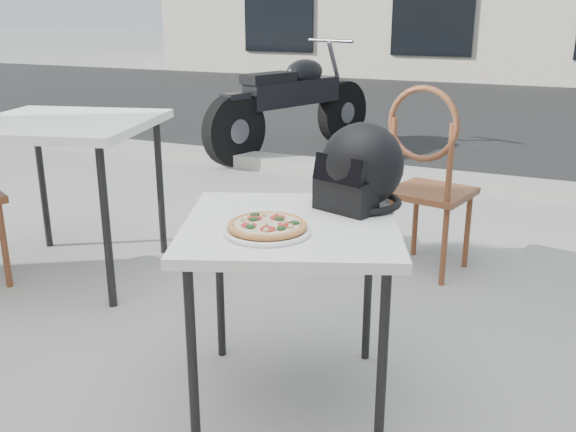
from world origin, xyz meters
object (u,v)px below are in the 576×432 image
at_px(pizza, 267,225).
at_px(helmet, 360,170).
at_px(cafe_table_side, 63,134).
at_px(cafe_table_main, 291,239).
at_px(motorcycle, 293,105).
at_px(plate, 267,231).
at_px(cafe_chair_main, 428,172).

relative_size(pizza, helmet, 0.68).
xyz_separation_m(helmet, cafe_table_side, (-1.69, 0.33, -0.06)).
relative_size(cafe_table_main, motorcycle, 0.44).
xyz_separation_m(plate, cafe_chair_main, (0.19, 1.50, -0.12)).
relative_size(cafe_table_main, helmet, 2.40).
bearing_deg(cafe_chair_main, motorcycle, -41.16).
height_order(plate, helmet, helmet).
bearing_deg(cafe_table_side, cafe_table_main, -21.54).
xyz_separation_m(cafe_table_main, cafe_chair_main, (0.17, 1.36, -0.05)).
bearing_deg(cafe_chair_main, helmet, 101.47).
bearing_deg(cafe_table_side, pizza, -26.07).
xyz_separation_m(helmet, cafe_chair_main, (0.02, 1.09, -0.25)).
relative_size(helmet, motorcycle, 0.18).
bearing_deg(cafe_chair_main, pizza, 95.09).
bearing_deg(cafe_table_side, plate, -26.08).
bearing_deg(pizza, plate, -108.94).
height_order(cafe_table_main, pizza, pizza).
bearing_deg(plate, motorcycle, 112.59).
height_order(plate, motorcycle, motorcycle).
bearing_deg(cafe_table_main, motorcycle, 113.56).
relative_size(cafe_chair_main, motorcycle, 0.48).
bearing_deg(cafe_table_main, plate, -99.15).
distance_m(cafe_table_main, cafe_chair_main, 1.37).
distance_m(plate, helmet, 0.46).
bearing_deg(plate, cafe_table_main, 80.85).
xyz_separation_m(cafe_table_side, motorcycle, (-0.16, 3.28, -0.28)).
relative_size(cafe_table_main, cafe_table_side, 0.86).
distance_m(plate, cafe_chair_main, 1.51).
xyz_separation_m(cafe_table_main, helmet, (0.15, 0.27, 0.20)).
xyz_separation_m(pizza, cafe_chair_main, (0.19, 1.50, -0.14)).
xyz_separation_m(cafe_table_main, cafe_table_side, (-1.53, 0.61, 0.14)).
xyz_separation_m(pizza, motorcycle, (-1.67, 4.02, -0.23)).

